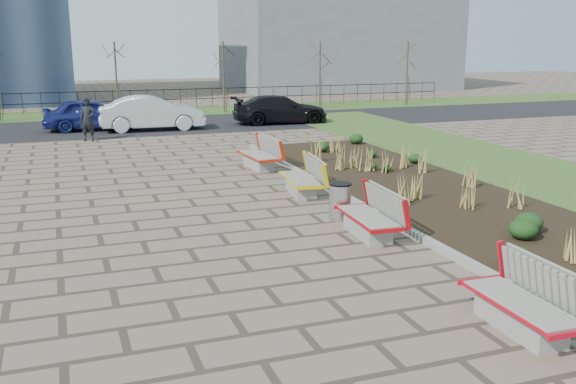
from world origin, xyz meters
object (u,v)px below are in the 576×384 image
object	(u,v)px
bench_b	(368,214)
car_silver	(152,113)
lamp_east	(259,59)
bench_c	(301,177)
car_black	(280,109)
bench_a	(521,299)
bench_d	(259,153)
pedestrian	(88,119)
car_blue	(92,114)
litter_bin	(340,202)

from	to	relation	value
bench_b	car_silver	distance (m)	18.44
bench_b	lamp_east	bearing A→B (deg)	81.58
car_silver	bench_c	bearing A→B (deg)	-169.85
bench_c	car_black	world-z (taller)	car_black
bench_a	bench_c	size ratio (longest dim) A/B	1.00
bench_d	lamp_east	distance (m)	16.90
lamp_east	car_black	bearing A→B (deg)	-95.97
pedestrian	car_blue	size ratio (longest dim) A/B	0.42
bench_c	car_blue	bearing A→B (deg)	114.27
litter_bin	lamp_east	xyz separation A→B (m)	(5.02, 22.53, 2.61)
lamp_east	car_blue	bearing A→B (deg)	-154.39
bench_a	lamp_east	bearing A→B (deg)	81.18
lamp_east	bench_a	bearing A→B (deg)	-99.82
bench_a	car_black	bearing A→B (deg)	80.33
bench_c	car_silver	size ratio (longest dim) A/B	0.44
bench_c	bench_d	xyz separation A→B (m)	(0.00, 3.92, 0.00)
bench_a	lamp_east	distance (m)	29.43
bench_d	bench_a	bearing A→B (deg)	-94.06
car_black	lamp_east	xyz separation A→B (m)	(0.55, 5.26, 2.32)
car_black	lamp_east	size ratio (longest dim) A/B	0.80
pedestrian	car_black	world-z (taller)	pedestrian
car_silver	bench_d	bearing A→B (deg)	-166.86
car_black	car_blue	bearing A→B (deg)	89.98
bench_c	pedestrian	bearing A→B (deg)	119.97
pedestrian	car_blue	distance (m)	3.33
bench_a	car_silver	size ratio (longest dim) A/B	0.44
bench_b	litter_bin	world-z (taller)	bench_b
bench_d	litter_bin	distance (m)	6.60
bench_c	pedestrian	size ratio (longest dim) A/B	1.16
bench_b	litter_bin	bearing A→B (deg)	94.35
bench_a	litter_bin	distance (m)	6.35
bench_d	car_blue	distance (m)	12.23
bench_c	lamp_east	size ratio (longest dim) A/B	0.35
bench_a	litter_bin	bearing A→B (deg)	91.21
bench_d	car_silver	size ratio (longest dim) A/B	0.44
bench_a	bench_b	distance (m)	4.95
bench_b	bench_a	bearing A→B (deg)	-86.62
bench_b	car_silver	size ratio (longest dim) A/B	0.44
bench_b	bench_d	xyz separation A→B (m)	(0.00, 8.00, 0.00)
pedestrian	bench_a	bearing A→B (deg)	-57.05
bench_c	litter_bin	bearing A→B (deg)	-83.26
bench_c	bench_d	bearing A→B (deg)	97.25
litter_bin	lamp_east	size ratio (longest dim) A/B	0.14
bench_d	car_blue	bearing A→B (deg)	108.35
pedestrian	car_blue	world-z (taller)	pedestrian
bench_c	car_silver	xyz separation A→B (m)	(-2.01, 14.25, 0.31)
bench_c	car_blue	size ratio (longest dim) A/B	0.48
bench_c	car_black	bearing A→B (deg)	80.30
car_silver	car_black	world-z (taller)	car_silver
bench_c	litter_bin	size ratio (longest dim) A/B	2.42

